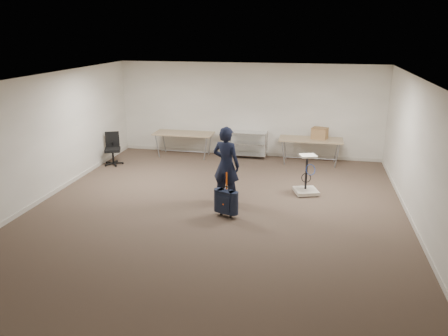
# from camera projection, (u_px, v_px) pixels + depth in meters

# --- Properties ---
(ground) EXTENTS (9.00, 9.00, 0.00)m
(ground) POSITION_uv_depth(u_px,v_px,m) (216.00, 211.00, 9.41)
(ground) COLOR #413027
(ground) RESTS_ON ground
(room_shell) EXTENTS (8.00, 9.00, 9.00)m
(room_shell) POSITION_uv_depth(u_px,v_px,m) (229.00, 187.00, 10.69)
(room_shell) COLOR beige
(room_shell) RESTS_ON ground
(folding_table_left) EXTENTS (1.80, 0.75, 0.73)m
(folding_table_left) POSITION_uv_depth(u_px,v_px,m) (184.00, 135.00, 13.26)
(folding_table_left) COLOR #98815D
(folding_table_left) RESTS_ON ground
(folding_table_right) EXTENTS (1.80, 0.75, 0.73)m
(folding_table_right) POSITION_uv_depth(u_px,v_px,m) (311.00, 141.00, 12.53)
(folding_table_right) COLOR #98815D
(folding_table_right) RESTS_ON ground
(wire_shelf) EXTENTS (1.22, 0.47, 0.80)m
(wire_shelf) POSITION_uv_depth(u_px,v_px,m) (247.00, 143.00, 13.20)
(wire_shelf) COLOR silver
(wire_shelf) RESTS_ON ground
(person) EXTENTS (0.72, 0.57, 1.74)m
(person) POSITION_uv_depth(u_px,v_px,m) (226.00, 165.00, 9.66)
(person) COLOR black
(person) RESTS_ON ground
(suitcase) EXTENTS (0.40, 0.31, 0.97)m
(suitcase) POSITION_uv_depth(u_px,v_px,m) (226.00, 202.00, 9.02)
(suitcase) COLOR black
(suitcase) RESTS_ON ground
(office_chair) EXTENTS (0.56, 0.57, 0.93)m
(office_chair) POSITION_uv_depth(u_px,v_px,m) (113.00, 155.00, 12.57)
(office_chair) COLOR black
(office_chair) RESTS_ON ground
(equipment_cart) EXTENTS (0.66, 0.66, 0.96)m
(equipment_cart) POSITION_uv_depth(u_px,v_px,m) (306.00, 184.00, 10.31)
(equipment_cart) COLOR white
(equipment_cart) RESTS_ON ground
(cardboard_box) EXTENTS (0.50, 0.43, 0.32)m
(cardboard_box) POSITION_uv_depth(u_px,v_px,m) (320.00, 133.00, 12.50)
(cardboard_box) COLOR #A5744C
(cardboard_box) RESTS_ON folding_table_right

